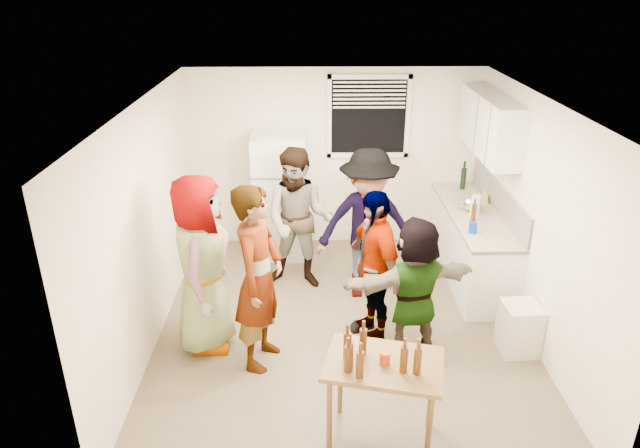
{
  "coord_description": "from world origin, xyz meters",
  "views": [
    {
      "loc": [
        -0.35,
        -5.36,
        3.63
      ],
      "look_at": [
        -0.24,
        0.24,
        1.15
      ],
      "focal_mm": 32.0,
      "sensor_mm": 36.0,
      "label": 1
    }
  ],
  "objects_px": {
    "kettle": "(470,211)",
    "wine_bottle": "(462,189)",
    "guest_back_right": "(365,293)",
    "guest_stripe": "(263,359)",
    "red_cup": "(385,364)",
    "refrigerator": "(280,196)",
    "beer_bottle_counter": "(473,221)",
    "guest_orange": "(410,351)",
    "trash_bin": "(519,330)",
    "guest_grey": "(209,342)",
    "guest_black": "(371,333)",
    "serving_table": "(380,437)",
    "blue_cup": "(472,233)",
    "beer_bottle_table": "(416,373)",
    "guest_back_left": "(300,284)"
  },
  "relations": [
    {
      "from": "blue_cup",
      "to": "beer_bottle_table",
      "type": "bearing_deg",
      "value": -114.04
    },
    {
      "from": "blue_cup",
      "to": "guest_grey",
      "type": "xyz_separation_m",
      "value": [
        -2.95,
        -0.79,
        -0.9
      ]
    },
    {
      "from": "wine_bottle",
      "to": "guest_grey",
      "type": "relative_size",
      "value": 0.16
    },
    {
      "from": "wine_bottle",
      "to": "red_cup",
      "type": "xyz_separation_m",
      "value": [
        -1.52,
        -3.66,
        -0.11
      ]
    },
    {
      "from": "beer_bottle_counter",
      "to": "guest_grey",
      "type": "bearing_deg",
      "value": -159.7
    },
    {
      "from": "refrigerator",
      "to": "guest_grey",
      "type": "height_order",
      "value": "refrigerator"
    },
    {
      "from": "beer_bottle_table",
      "to": "guest_back_left",
      "type": "relative_size",
      "value": 0.13
    },
    {
      "from": "blue_cup",
      "to": "red_cup",
      "type": "height_order",
      "value": "blue_cup"
    },
    {
      "from": "beer_bottle_counter",
      "to": "serving_table",
      "type": "xyz_separation_m",
      "value": [
        -1.37,
        -2.52,
        -0.9
      ]
    },
    {
      "from": "kettle",
      "to": "blue_cup",
      "type": "xyz_separation_m",
      "value": [
        -0.14,
        -0.67,
        0.0
      ]
    },
    {
      "from": "trash_bin",
      "to": "red_cup",
      "type": "distance_m",
      "value": 2.06
    },
    {
      "from": "guest_back_right",
      "to": "guest_stripe",
      "type": "bearing_deg",
      "value": -133.6
    },
    {
      "from": "beer_bottle_table",
      "to": "guest_black",
      "type": "relative_size",
      "value": 0.14
    },
    {
      "from": "trash_bin",
      "to": "guest_stripe",
      "type": "distance_m",
      "value": 2.66
    },
    {
      "from": "beer_bottle_table",
      "to": "red_cup",
      "type": "height_order",
      "value": "beer_bottle_table"
    },
    {
      "from": "blue_cup",
      "to": "beer_bottle_table",
      "type": "height_order",
      "value": "blue_cup"
    },
    {
      "from": "serving_table",
      "to": "guest_back_right",
      "type": "bearing_deg",
      "value": 87.81
    },
    {
      "from": "wine_bottle",
      "to": "guest_back_right",
      "type": "height_order",
      "value": "wine_bottle"
    },
    {
      "from": "guest_grey",
      "to": "guest_back_left",
      "type": "xyz_separation_m",
      "value": [
        0.96,
        1.23,
        0.0
      ]
    },
    {
      "from": "beer_bottle_counter",
      "to": "serving_table",
      "type": "height_order",
      "value": "beer_bottle_counter"
    },
    {
      "from": "beer_bottle_table",
      "to": "guest_orange",
      "type": "bearing_deg",
      "value": 80.84
    },
    {
      "from": "blue_cup",
      "to": "trash_bin",
      "type": "relative_size",
      "value": 0.23
    },
    {
      "from": "guest_back_left",
      "to": "guest_black",
      "type": "distance_m",
      "value": 1.35
    },
    {
      "from": "kettle",
      "to": "wine_bottle",
      "type": "xyz_separation_m",
      "value": [
        0.1,
        0.78,
        0.0
      ]
    },
    {
      "from": "kettle",
      "to": "guest_orange",
      "type": "distance_m",
      "value": 2.11
    },
    {
      "from": "guest_stripe",
      "to": "guest_black",
      "type": "relative_size",
      "value": 1.13
    },
    {
      "from": "red_cup",
      "to": "guest_black",
      "type": "bearing_deg",
      "value": 87.25
    },
    {
      "from": "wine_bottle",
      "to": "beer_bottle_table",
      "type": "bearing_deg",
      "value": -108.76
    },
    {
      "from": "serving_table",
      "to": "guest_orange",
      "type": "xyz_separation_m",
      "value": [
        0.45,
        1.21,
        0.0
      ]
    },
    {
      "from": "wine_bottle",
      "to": "kettle",
      "type": "bearing_deg",
      "value": -97.31
    },
    {
      "from": "beer_bottle_table",
      "to": "guest_stripe",
      "type": "height_order",
      "value": "beer_bottle_table"
    },
    {
      "from": "blue_cup",
      "to": "guest_stripe",
      "type": "bearing_deg",
      "value": -155.11
    },
    {
      "from": "guest_stripe",
      "to": "guest_back_left",
      "type": "xyz_separation_m",
      "value": [
        0.36,
        1.53,
        0.0
      ]
    },
    {
      "from": "refrigerator",
      "to": "trash_bin",
      "type": "bearing_deg",
      "value": -42.59
    },
    {
      "from": "red_cup",
      "to": "serving_table",
      "type": "bearing_deg",
      "value": 92.25
    },
    {
      "from": "guest_back_left",
      "to": "blue_cup",
      "type": "bearing_deg",
      "value": -2.29
    },
    {
      "from": "beer_bottle_table",
      "to": "guest_back_left",
      "type": "bearing_deg",
      "value": 108.95
    },
    {
      "from": "refrigerator",
      "to": "serving_table",
      "type": "relative_size",
      "value": 1.82
    },
    {
      "from": "refrigerator",
      "to": "beer_bottle_counter",
      "type": "bearing_deg",
      "value": -23.63
    },
    {
      "from": "guest_black",
      "to": "guest_back_left",
      "type": "bearing_deg",
      "value": -164.16
    },
    {
      "from": "wine_bottle",
      "to": "serving_table",
      "type": "distance_m",
      "value": 4.04
    },
    {
      "from": "blue_cup",
      "to": "trash_bin",
      "type": "height_order",
      "value": "blue_cup"
    },
    {
      "from": "guest_grey",
      "to": "guest_black",
      "type": "height_order",
      "value": "guest_grey"
    },
    {
      "from": "beer_bottle_counter",
      "to": "blue_cup",
      "type": "bearing_deg",
      "value": -105.71
    },
    {
      "from": "guest_stripe",
      "to": "guest_orange",
      "type": "height_order",
      "value": "guest_stripe"
    },
    {
      "from": "serving_table",
      "to": "guest_black",
      "type": "height_order",
      "value": "serving_table"
    },
    {
      "from": "beer_bottle_table",
      "to": "guest_back_right",
      "type": "relative_size",
      "value": 0.13
    },
    {
      "from": "trash_bin",
      "to": "guest_black",
      "type": "relative_size",
      "value": 0.32
    },
    {
      "from": "kettle",
      "to": "refrigerator",
      "type": "bearing_deg",
      "value": 160.42
    },
    {
      "from": "serving_table",
      "to": "guest_back_left",
      "type": "distance_m",
      "value": 2.72
    }
  ]
}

